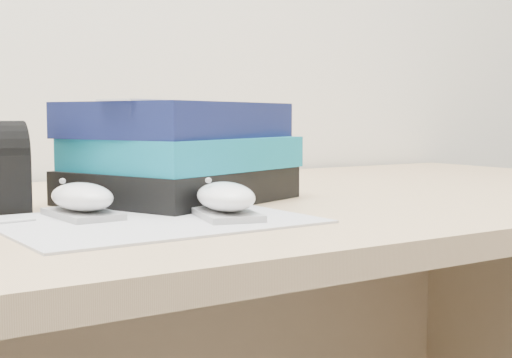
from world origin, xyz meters
TOP-DOWN VIEW (x-y plane):
  - desk at (0.00, 1.64)m, footprint 1.60×0.80m
  - mousepad at (-0.22, 1.43)m, footprint 0.34×0.27m
  - mouse_rear at (-0.28, 1.48)m, footprint 0.07×0.11m
  - mouse_front at (-0.14, 1.40)m, footprint 0.08×0.12m
  - book_stack at (-0.11, 1.58)m, footprint 0.34×0.31m

SIDE VIEW (x-z plane):
  - desk at x=0.00m, z-range 0.13..0.86m
  - mousepad at x=-0.22m, z-range 0.73..0.73m
  - mouse_rear at x=-0.28m, z-range 0.73..0.77m
  - mouse_front at x=-0.14m, z-range 0.73..0.78m
  - book_stack at x=-0.11m, z-range 0.73..0.87m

